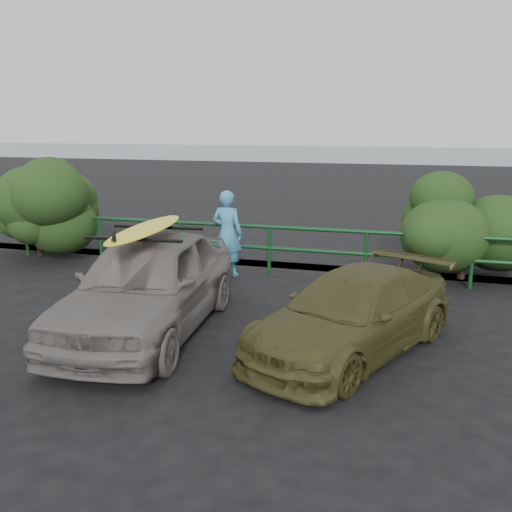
% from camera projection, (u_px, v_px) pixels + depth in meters
% --- Properties ---
extents(ground, '(80.00, 80.00, 0.00)m').
position_uv_depth(ground, '(101.00, 360.00, 7.66)').
color(ground, black).
extents(ocean, '(200.00, 200.00, 0.00)m').
position_uv_depth(ocean, '(387.00, 152.00, 63.76)').
color(ocean, slate).
rests_on(ocean, ground).
extents(guardrail, '(14.00, 0.08, 1.04)m').
position_uv_depth(guardrail, '(224.00, 247.00, 12.22)').
color(guardrail, '#12401C').
rests_on(guardrail, ground).
extents(shrub_left, '(3.20, 2.40, 2.23)m').
position_uv_depth(shrub_left, '(42.00, 208.00, 13.77)').
color(shrub_left, '#233F17').
rests_on(shrub_left, ground).
extents(shrub_right, '(3.20, 2.40, 1.96)m').
position_uv_depth(shrub_right, '(472.00, 234.00, 11.22)').
color(shrub_right, '#233F17').
rests_on(shrub_right, ground).
extents(sedan, '(2.14, 4.55, 1.51)m').
position_uv_depth(sedan, '(148.00, 284.00, 8.53)').
color(sedan, slate).
rests_on(sedan, ground).
extents(olive_vehicle, '(3.00, 4.12, 1.11)m').
position_uv_depth(olive_vehicle, '(353.00, 314.00, 7.80)').
color(olive_vehicle, '#44411E').
rests_on(olive_vehicle, ground).
extents(man, '(0.69, 0.48, 1.78)m').
position_uv_depth(man, '(227.00, 233.00, 11.75)').
color(man, '#4294C7').
rests_on(man, ground).
extents(roof_rack, '(1.52, 1.13, 0.05)m').
position_uv_depth(roof_rack, '(146.00, 233.00, 8.35)').
color(roof_rack, black).
rests_on(roof_rack, sedan).
extents(surfboard, '(0.74, 2.58, 0.08)m').
position_uv_depth(surfboard, '(146.00, 229.00, 8.34)').
color(surfboard, yellow).
rests_on(surfboard, roof_rack).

